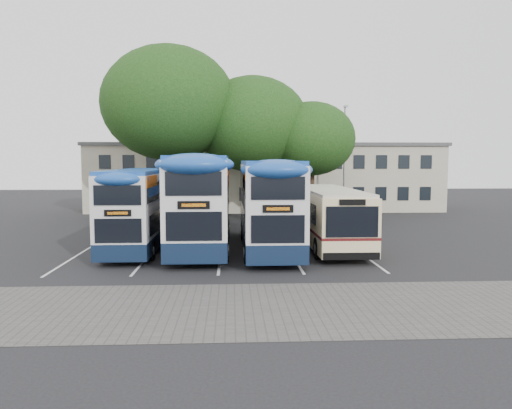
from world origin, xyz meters
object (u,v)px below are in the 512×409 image
object	(u,v)px
bus_dd_right	(268,201)
bus_single	(328,214)
lamp_post	(344,155)
bus_dd_left	(140,205)
bus_dd_mid	(202,198)
tree_mid	(253,124)
tree_right	(312,139)
tree_left	(169,103)

from	to	relation	value
bus_dd_right	bus_single	size ratio (longest dim) A/B	1.06
lamp_post	bus_dd_left	world-z (taller)	lamp_post
bus_dd_mid	bus_dd_right	xyz separation A→B (m)	(3.45, -0.65, -0.13)
lamp_post	tree_mid	xyz separation A→B (m)	(-7.53, -1.37, 2.33)
lamp_post	tree_mid	bearing A→B (deg)	-169.69
bus_dd_mid	bus_single	world-z (taller)	bus_dd_mid
bus_single	bus_dd_left	bearing A→B (deg)	-178.64
bus_dd_right	bus_dd_left	bearing A→B (deg)	174.94
tree_mid	bus_dd_left	xyz separation A→B (m)	(-6.49, -12.62, -5.11)
bus_dd_left	bus_dd_mid	size ratio (longest dim) A/B	0.86
tree_mid	tree_right	world-z (taller)	tree_mid
bus_dd_left	tree_left	bearing A→B (deg)	89.08
lamp_post	bus_dd_right	bearing A→B (deg)	-116.60
tree_left	bus_dd_mid	world-z (taller)	tree_left
bus_dd_left	bus_single	xyz separation A→B (m)	(10.05, 0.24, -0.52)
tree_right	bus_dd_mid	xyz separation A→B (m)	(-7.71, -11.85, -3.60)
tree_left	bus_single	xyz separation A→B (m)	(9.86, -11.50, -7.11)
bus_dd_right	tree_left	bearing A→B (deg)	117.89
bus_dd_left	bus_dd_mid	xyz separation A→B (m)	(3.27, 0.05, 0.38)
tree_right	bus_dd_left	world-z (taller)	tree_right
bus_dd_right	bus_dd_mid	bearing A→B (deg)	169.38
bus_dd_mid	bus_dd_right	world-z (taller)	bus_dd_mid
tree_left	tree_right	bearing A→B (deg)	0.85
tree_right	bus_single	world-z (taller)	tree_right
tree_mid	bus_single	xyz separation A→B (m)	(3.56, -12.38, -5.64)
lamp_post	bus_single	size ratio (longest dim) A/B	0.86
tree_right	bus_dd_left	xyz separation A→B (m)	(-10.98, -11.90, -3.97)
tree_mid	bus_dd_right	world-z (taller)	tree_mid
bus_dd_mid	bus_single	bearing A→B (deg)	1.58
bus_dd_left	tree_mid	bearing A→B (deg)	62.78
lamp_post	bus_dd_right	distance (m)	16.51
lamp_post	bus_single	xyz separation A→B (m)	(-3.97, -13.75, -3.31)
bus_single	tree_left	bearing A→B (deg)	130.61
tree_mid	bus_dd_mid	xyz separation A→B (m)	(-3.22, -12.57, -4.74)
bus_dd_left	bus_dd_right	world-z (taller)	bus_dd_right
tree_mid	lamp_post	bearing A→B (deg)	10.31
lamp_post	bus_dd_mid	distance (m)	17.77
tree_left	bus_single	distance (m)	16.74
lamp_post	tree_right	bearing A→B (deg)	-145.46
lamp_post	tree_mid	distance (m)	8.00
tree_left	tree_right	distance (m)	11.11
bus_dd_right	bus_single	bearing A→B (deg)	14.04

